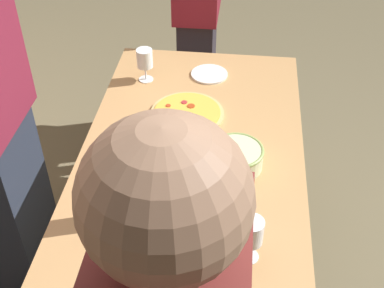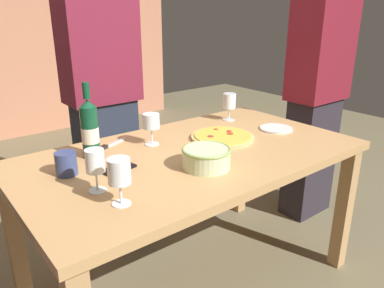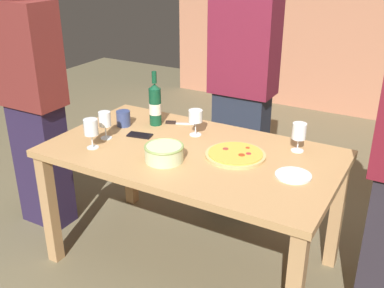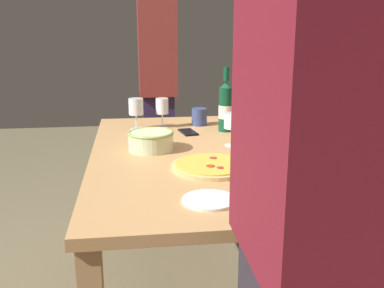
{
  "view_description": "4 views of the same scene",
  "coord_description": "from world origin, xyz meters",
  "px_view_note": "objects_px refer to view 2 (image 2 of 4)",
  "views": [
    {
      "loc": [
        -1.55,
        -0.18,
        2.09
      ],
      "look_at": [
        0.0,
        0.0,
        0.79
      ],
      "focal_mm": 47.66,
      "sensor_mm": 36.0,
      "label": 1
    },
    {
      "loc": [
        -1.02,
        -1.29,
        1.39
      ],
      "look_at": [
        0.0,
        0.0,
        0.79
      ],
      "focal_mm": 35.07,
      "sensor_mm": 36.0,
      "label": 2
    },
    {
      "loc": [
        1.13,
        -1.99,
        1.8
      ],
      "look_at": [
        0.0,
        0.0,
        0.79
      ],
      "focal_mm": 42.69,
      "sensor_mm": 36.0,
      "label": 3
    },
    {
      "loc": [
        1.95,
        -0.25,
        1.31
      ],
      "look_at": [
        0.0,
        0.0,
        0.79
      ],
      "focal_mm": 42.58,
      "sensor_mm": 36.0,
      "label": 4
    }
  ],
  "objects_px": {
    "dining_table": "(192,170)",
    "person_host": "(317,95)",
    "wine_glass_by_bottle": "(151,123)",
    "wine_glass_near_pizza": "(119,172)",
    "person_guest_right": "(103,96)",
    "wine_bottle": "(90,129)",
    "cell_phone": "(118,169)",
    "cup_amber": "(66,164)",
    "serving_bowl": "(206,157)",
    "wine_glass_far_right": "(229,102)",
    "pizza_knife": "(107,146)",
    "pizza": "(223,137)",
    "wine_glass_far_left": "(95,162)",
    "side_plate": "(276,129)"
  },
  "relations": [
    {
      "from": "serving_bowl",
      "to": "side_plate",
      "type": "distance_m",
      "value": 0.67
    },
    {
      "from": "dining_table",
      "to": "wine_glass_far_left",
      "type": "relative_size",
      "value": 9.77
    },
    {
      "from": "pizza_knife",
      "to": "pizza",
      "type": "bearing_deg",
      "value": -26.18
    },
    {
      "from": "cell_phone",
      "to": "person_host",
      "type": "xyz_separation_m",
      "value": [
        1.49,
        0.07,
        0.1
      ]
    },
    {
      "from": "dining_table",
      "to": "person_guest_right",
      "type": "height_order",
      "value": "person_guest_right"
    },
    {
      "from": "cell_phone",
      "to": "wine_glass_by_bottle",
      "type": "bearing_deg",
      "value": -68.9
    },
    {
      "from": "dining_table",
      "to": "pizza",
      "type": "bearing_deg",
      "value": 11.45
    },
    {
      "from": "dining_table",
      "to": "wine_glass_far_right",
      "type": "relative_size",
      "value": 9.86
    },
    {
      "from": "side_plate",
      "to": "person_host",
      "type": "distance_m",
      "value": 0.55
    },
    {
      "from": "serving_bowl",
      "to": "dining_table",
      "type": "bearing_deg",
      "value": 70.01
    },
    {
      "from": "wine_glass_near_pizza",
      "to": "cup_amber",
      "type": "distance_m",
      "value": 0.37
    },
    {
      "from": "cup_amber",
      "to": "wine_glass_near_pizza",
      "type": "bearing_deg",
      "value": -81.29
    },
    {
      "from": "person_guest_right",
      "to": "dining_table",
      "type": "bearing_deg",
      "value": 0.0
    },
    {
      "from": "serving_bowl",
      "to": "wine_bottle",
      "type": "bearing_deg",
      "value": 128.55
    },
    {
      "from": "wine_bottle",
      "to": "wine_glass_far_right",
      "type": "relative_size",
      "value": 2.11
    },
    {
      "from": "cell_phone",
      "to": "person_host",
      "type": "bearing_deg",
      "value": -98.66
    },
    {
      "from": "serving_bowl",
      "to": "wine_glass_far_right",
      "type": "bearing_deg",
      "value": 38.87
    },
    {
      "from": "dining_table",
      "to": "pizza",
      "type": "relative_size",
      "value": 4.91
    },
    {
      "from": "dining_table",
      "to": "cup_amber",
      "type": "height_order",
      "value": "cup_amber"
    },
    {
      "from": "wine_glass_near_pizza",
      "to": "person_guest_right",
      "type": "relative_size",
      "value": 0.1
    },
    {
      "from": "serving_bowl",
      "to": "cell_phone",
      "type": "height_order",
      "value": "serving_bowl"
    },
    {
      "from": "cell_phone",
      "to": "pizza_knife",
      "type": "distance_m",
      "value": 0.29
    },
    {
      "from": "dining_table",
      "to": "pizza_knife",
      "type": "relative_size",
      "value": 8.28
    },
    {
      "from": "pizza_knife",
      "to": "serving_bowl",
      "type": "bearing_deg",
      "value": -65.91
    },
    {
      "from": "wine_bottle",
      "to": "wine_glass_far_left",
      "type": "distance_m",
      "value": 0.36
    },
    {
      "from": "wine_bottle",
      "to": "person_guest_right",
      "type": "bearing_deg",
      "value": 59.33
    },
    {
      "from": "wine_glass_far_left",
      "to": "cup_amber",
      "type": "bearing_deg",
      "value": 98.9
    },
    {
      "from": "pizza",
      "to": "wine_glass_near_pizza",
      "type": "xyz_separation_m",
      "value": [
        -0.74,
        -0.29,
        0.11
      ]
    },
    {
      "from": "wine_bottle",
      "to": "cup_amber",
      "type": "height_order",
      "value": "wine_bottle"
    },
    {
      "from": "serving_bowl",
      "to": "wine_glass_far_left",
      "type": "bearing_deg",
      "value": 169.79
    },
    {
      "from": "pizza",
      "to": "cup_amber",
      "type": "height_order",
      "value": "cup_amber"
    },
    {
      "from": "serving_bowl",
      "to": "cell_phone",
      "type": "xyz_separation_m",
      "value": [
        -0.31,
        0.21,
        -0.04
      ]
    },
    {
      "from": "wine_glass_near_pizza",
      "to": "side_plate",
      "type": "height_order",
      "value": "wine_glass_near_pizza"
    },
    {
      "from": "pizza_knife",
      "to": "wine_glass_far_left",
      "type": "bearing_deg",
      "value": -120.74
    },
    {
      "from": "pizza",
      "to": "wine_glass_near_pizza",
      "type": "relative_size",
      "value": 1.93
    },
    {
      "from": "serving_bowl",
      "to": "wine_glass_near_pizza",
      "type": "height_order",
      "value": "wine_glass_near_pizza"
    },
    {
      "from": "wine_glass_by_bottle",
      "to": "person_host",
      "type": "xyz_separation_m",
      "value": [
        1.21,
        -0.11,
        -0.01
      ]
    },
    {
      "from": "wine_glass_by_bottle",
      "to": "wine_bottle",
      "type": "bearing_deg",
      "value": 174.64
    },
    {
      "from": "serving_bowl",
      "to": "person_host",
      "type": "relative_size",
      "value": 0.13
    },
    {
      "from": "pizza",
      "to": "person_guest_right",
      "type": "xyz_separation_m",
      "value": [
        -0.3,
        0.76,
        0.12
      ]
    },
    {
      "from": "pizza_knife",
      "to": "cell_phone",
      "type": "bearing_deg",
      "value": -107.6
    },
    {
      "from": "wine_bottle",
      "to": "wine_glass_far_left",
      "type": "relative_size",
      "value": 2.09
    },
    {
      "from": "wine_glass_near_pizza",
      "to": "person_host",
      "type": "xyz_separation_m",
      "value": [
        1.62,
        0.34,
        -0.02
      ]
    },
    {
      "from": "wine_bottle",
      "to": "wine_glass_near_pizza",
      "type": "height_order",
      "value": "wine_bottle"
    },
    {
      "from": "pizza_knife",
      "to": "person_guest_right",
      "type": "bearing_deg",
      "value": 65.47
    },
    {
      "from": "pizza",
      "to": "cup_amber",
      "type": "distance_m",
      "value": 0.8
    },
    {
      "from": "wine_glass_far_left",
      "to": "pizza_knife",
      "type": "distance_m",
      "value": 0.48
    },
    {
      "from": "dining_table",
      "to": "person_host",
      "type": "relative_size",
      "value": 0.95
    },
    {
      "from": "wine_bottle",
      "to": "dining_table",
      "type": "bearing_deg",
      "value": -30.52
    },
    {
      "from": "wine_glass_near_pizza",
      "to": "wine_glass_far_left",
      "type": "distance_m",
      "value": 0.14
    }
  ]
}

